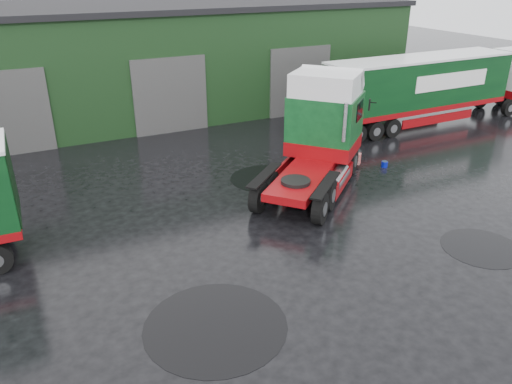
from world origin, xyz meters
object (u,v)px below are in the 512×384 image
Objects in this scene: hero_tractor at (311,138)px; tree_back_b at (202,24)px; lorry_right at (418,92)px; wash_bucket at (384,164)px; warehouse at (139,56)px.

tree_back_b reaches higher than hero_tractor.
lorry_right reaches higher than wash_bucket.
warehouse reaches higher than lorry_right.
hero_tractor is 26.60m from tree_back_b.
warehouse is 16.20m from hero_tractor.
tree_back_b is (5.50, 25.98, 1.51)m from hero_tractor.
warehouse is 4.32× the size of tree_back_b.
hero_tractor reaches higher than wash_bucket.
wash_bucket is at bearing -53.45° from lorry_right.
warehouse is 12.82m from tree_back_b.
tree_back_b reaches higher than warehouse.
wash_bucket is (4.46, 0.68, -2.11)m from hero_tractor.
hero_tractor is at bearing -64.43° from lorry_right.
wash_bucket is (-5.68, -4.31, -1.80)m from lorry_right.
hero_tractor is 25.56× the size of wash_bucket.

